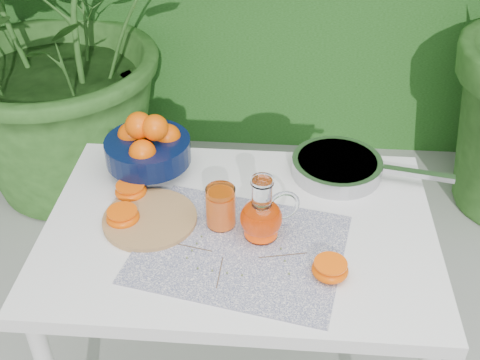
# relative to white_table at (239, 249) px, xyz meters

# --- Properties ---
(potted_plant_left) EXTENTS (2.20, 2.20, 1.58)m
(potted_plant_left) POSITION_rel_white_table_xyz_m (-0.87, 1.20, 0.12)
(potted_plant_left) COLOR #27501B
(potted_plant_left) RESTS_ON ground
(white_table) EXTENTS (1.00, 0.70, 0.75)m
(white_table) POSITION_rel_white_table_xyz_m (0.00, 0.00, 0.00)
(white_table) COLOR white
(white_table) RESTS_ON ground
(placemat) EXTENTS (0.56, 0.48, 0.00)m
(placemat) POSITION_rel_white_table_xyz_m (0.01, -0.09, 0.08)
(placemat) COLOR #0C1647
(placemat) RESTS_ON white_table
(cutting_board) EXTENTS (0.30, 0.30, 0.02)m
(cutting_board) POSITION_rel_white_table_xyz_m (-0.23, -0.00, 0.09)
(cutting_board) COLOR #A37349
(cutting_board) RESTS_ON white_table
(fruit_bowl) EXTENTS (0.24, 0.24, 0.19)m
(fruit_bowl) POSITION_rel_white_table_xyz_m (-0.28, 0.22, 0.17)
(fruit_bowl) COLOR black
(fruit_bowl) RESTS_ON white_table
(juice_pitcher) EXTENTS (0.16, 0.13, 0.17)m
(juice_pitcher) POSITION_rel_white_table_xyz_m (0.06, -0.04, 0.15)
(juice_pitcher) COLOR white
(juice_pitcher) RESTS_ON white_table
(juice_tumbler) EXTENTS (0.09, 0.09, 0.11)m
(juice_tumbler) POSITION_rel_white_table_xyz_m (-0.05, -0.00, 0.14)
(juice_tumbler) COLOR white
(juice_tumbler) RESTS_ON white_table
(saute_pan) EXTENTS (0.47, 0.30, 0.05)m
(saute_pan) POSITION_rel_white_table_xyz_m (0.26, 0.25, 0.11)
(saute_pan) COLOR #A9AAAE
(saute_pan) RESTS_ON white_table
(orange_halves) EXTENTS (0.62, 0.36, 0.04)m
(orange_halves) POSITION_rel_white_table_xyz_m (-0.13, -0.03, 0.10)
(orange_halves) COLOR #FA5502
(orange_halves) RESTS_ON white_table
(thyme_sprigs) EXTENTS (0.32, 0.18, 0.01)m
(thyme_sprigs) POSITION_rel_white_table_xyz_m (-0.00, -0.13, 0.09)
(thyme_sprigs) COLOR brown
(thyme_sprigs) RESTS_ON white_table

